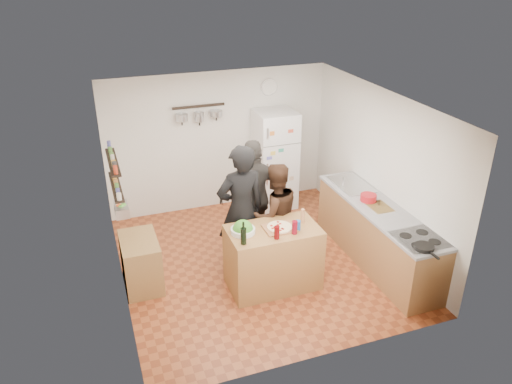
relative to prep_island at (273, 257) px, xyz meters
name	(u,v)px	position (x,y,z in m)	size (l,w,h in m)	color
room_shell	(250,178)	(0.00, 0.99, 0.79)	(4.20, 4.20, 4.20)	brown
prep_island	(273,257)	(0.00, 0.00, 0.00)	(1.25, 0.72, 0.91)	#A26E3B
pizza_board	(280,228)	(0.08, -0.02, 0.47)	(0.42, 0.34, 0.02)	#915934
pizza	(280,227)	(0.08, -0.02, 0.48)	(0.34, 0.34, 0.02)	beige
salad_bowl	(243,231)	(-0.42, 0.05, 0.49)	(0.33, 0.33, 0.07)	silver
wine_bottle	(244,236)	(-0.50, -0.22, 0.57)	(0.08, 0.08, 0.23)	black
wine_glass_near	(277,233)	(-0.05, -0.24, 0.54)	(0.07, 0.07, 0.18)	#4F0608
wine_glass_far	(295,227)	(0.22, -0.20, 0.55)	(0.08, 0.08, 0.18)	#610815
pepper_mill	(303,217)	(0.45, 0.05, 0.54)	(0.05, 0.05, 0.17)	#AC7248
salt_canister	(298,225)	(0.30, -0.12, 0.52)	(0.08, 0.08, 0.13)	#19498D
person_left	(241,210)	(-0.28, 0.55, 0.52)	(0.71, 0.47, 1.96)	black
person_center	(275,215)	(0.23, 0.55, 0.35)	(0.79, 0.61, 1.62)	black
person_back	(254,197)	(0.08, 1.01, 0.46)	(1.07, 0.45, 1.83)	#2C2A27
counter_run	(377,235)	(1.70, 0.05, -0.01)	(0.63, 2.63, 0.90)	#9E7042
stove_top	(420,240)	(1.70, -0.90, 0.46)	(0.60, 0.62, 0.02)	white
skillet	(424,247)	(1.60, -1.11, 0.49)	(0.25, 0.25, 0.05)	black
sink	(351,185)	(1.70, 0.90, 0.46)	(0.50, 0.80, 0.03)	silver
cutting_board	(379,207)	(1.70, 0.07, 0.46)	(0.30, 0.40, 0.02)	olive
red_bowl	(368,198)	(1.65, 0.30, 0.52)	(0.24, 0.24, 0.10)	#B1141C
fridge	(275,160)	(0.95, 2.35, 0.45)	(0.70, 0.68, 1.80)	white
wall_clock	(269,87)	(0.95, 2.68, 1.69)	(0.30, 0.30, 0.03)	silver
spice_shelf_lower	(116,186)	(-1.93, 0.80, 1.04)	(0.12, 1.00, 0.03)	black
spice_shelf_upper	(113,162)	(-1.93, 0.80, 1.40)	(0.12, 1.00, 0.03)	black
produce_basket	(122,209)	(-1.90, 0.80, 0.69)	(0.18, 0.35, 0.14)	silver
side_table	(141,263)	(-1.74, 0.63, -0.09)	(0.50, 0.80, 0.73)	#9D7142
pot_rack	(199,106)	(-0.35, 2.60, 1.49)	(0.90, 0.04, 0.04)	black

